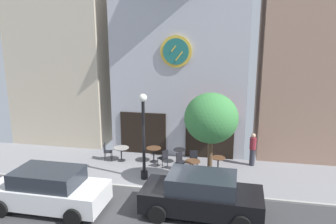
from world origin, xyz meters
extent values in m
cube|color=gray|center=(0.00, 2.14, -0.03)|extent=(26.01, 4.28, 0.05)
cube|color=#A8A5A0|center=(0.00, 0.02, 0.04)|extent=(26.01, 0.12, 0.08)
cube|color=#B2B2BC|center=(0.43, 5.76, 4.69)|extent=(7.28, 2.96, 9.38)
cylinder|color=gold|center=(0.43, 4.22, 5.59)|extent=(1.62, 0.10, 1.62)
cylinder|color=#1E6660|center=(0.43, 4.16, 5.59)|extent=(1.33, 0.04, 1.33)
cube|color=gold|center=(0.32, 4.12, 5.74)|extent=(0.27, 0.03, 0.32)
cube|color=gold|center=(0.61, 4.12, 5.37)|extent=(0.40, 0.03, 0.48)
cube|color=black|center=(-1.39, 4.24, 1.15)|extent=(2.55, 0.10, 2.30)
cube|color=black|center=(2.25, 4.24, 1.15)|extent=(2.55, 0.10, 2.30)
cube|color=#B23333|center=(2.47, 3.93, 2.45)|extent=(2.33, 0.90, 0.12)
cube|color=beige|center=(-6.78, 5.96, 7.79)|extent=(5.71, 3.36, 15.59)
cube|color=#9E7A66|center=(7.75, 6.15, 5.91)|extent=(6.05, 3.74, 11.81)
cylinder|color=black|center=(-0.45, 1.01, 0.18)|extent=(0.32, 0.32, 0.36)
cylinder|color=black|center=(-0.45, 1.01, 1.79)|extent=(0.14, 0.14, 3.57)
sphere|color=white|center=(-0.45, 1.01, 3.75)|extent=(0.36, 0.36, 0.36)
cylinder|color=brown|center=(2.52, 0.60, 1.17)|extent=(0.20, 0.20, 2.33)
ellipsoid|color=#3D8442|center=(2.52, 0.60, 3.10)|extent=(2.19, 1.97, 2.08)
cylinder|color=black|center=(-2.20, 2.88, 0.35)|extent=(0.07, 0.07, 0.71)
cylinder|color=black|center=(-2.20, 2.88, 0.01)|extent=(0.40, 0.40, 0.03)
cylinder|color=gray|center=(-2.20, 2.88, 0.71)|extent=(0.80, 0.80, 0.03)
cylinder|color=black|center=(-0.50, 3.06, 0.37)|extent=(0.07, 0.07, 0.75)
cylinder|color=black|center=(-0.50, 3.06, 0.01)|extent=(0.40, 0.40, 0.03)
cylinder|color=brown|center=(-0.50, 3.06, 0.75)|extent=(0.76, 0.76, 0.03)
cylinder|color=black|center=(0.81, 3.16, 0.36)|extent=(0.07, 0.07, 0.73)
cylinder|color=black|center=(0.81, 3.16, 0.01)|extent=(0.40, 0.40, 0.03)
cylinder|color=black|center=(0.81, 3.16, 0.73)|extent=(0.61, 0.61, 0.03)
cylinder|color=black|center=(1.67, 1.78, 0.35)|extent=(0.07, 0.07, 0.70)
cylinder|color=black|center=(1.67, 1.78, 0.01)|extent=(0.40, 0.40, 0.03)
cylinder|color=brown|center=(1.67, 1.78, 0.70)|extent=(0.71, 0.71, 0.03)
cylinder|color=black|center=(2.81, 2.34, 0.37)|extent=(0.07, 0.07, 0.75)
cylinder|color=black|center=(2.81, 2.34, 0.01)|extent=(0.40, 0.40, 0.03)
cylinder|color=brown|center=(2.81, 2.34, 0.75)|extent=(0.67, 0.67, 0.03)
cube|color=black|center=(1.43, 1.06, 0.45)|extent=(0.54, 0.54, 0.04)
cube|color=black|center=(1.35, 0.90, 0.68)|extent=(0.35, 0.21, 0.45)
cylinder|color=black|center=(1.66, 1.13, 0.23)|extent=(0.03, 0.03, 0.45)
cylinder|color=black|center=(1.36, 1.29, 0.23)|extent=(0.03, 0.03, 0.45)
cylinder|color=black|center=(1.50, 0.83, 0.23)|extent=(0.03, 0.03, 0.45)
cylinder|color=black|center=(1.20, 0.99, 0.23)|extent=(0.03, 0.03, 0.45)
cube|color=black|center=(1.09, 2.20, 0.45)|extent=(0.56, 0.56, 0.04)
cube|color=black|center=(0.95, 2.32, 0.68)|extent=(0.27, 0.32, 0.45)
cylinder|color=black|center=(1.11, 1.96, 0.23)|extent=(0.03, 0.03, 0.45)
cylinder|color=black|center=(1.33, 2.23, 0.23)|extent=(0.03, 0.03, 0.45)
cylinder|color=black|center=(0.85, 2.18, 0.23)|extent=(0.03, 0.03, 0.45)
cylinder|color=black|center=(1.07, 2.44, 0.23)|extent=(0.03, 0.03, 0.45)
cube|color=black|center=(1.65, 2.49, 0.45)|extent=(0.48, 0.48, 0.04)
cube|color=black|center=(1.61, 2.67, 0.68)|extent=(0.38, 0.13, 0.45)
cylinder|color=black|center=(1.52, 2.29, 0.23)|extent=(0.03, 0.03, 0.45)
cylinder|color=black|center=(1.85, 2.37, 0.23)|extent=(0.03, 0.03, 0.45)
cylinder|color=black|center=(1.44, 2.62, 0.23)|extent=(0.03, 0.03, 0.45)
cylinder|color=black|center=(1.77, 2.70, 0.23)|extent=(0.03, 0.03, 0.45)
cube|color=black|center=(0.08, 2.53, 0.45)|extent=(0.55, 0.55, 0.04)
cube|color=black|center=(0.23, 2.43, 0.68)|extent=(0.24, 0.34, 0.45)
cylinder|color=black|center=(0.03, 2.76, 0.23)|extent=(0.03, 0.03, 0.45)
cylinder|color=black|center=(-0.16, 2.48, 0.23)|extent=(0.03, 0.03, 0.45)
cylinder|color=black|center=(0.31, 2.58, 0.23)|extent=(0.03, 0.03, 0.45)
cylinder|color=black|center=(0.13, 2.29, 0.23)|extent=(0.03, 0.03, 0.45)
cube|color=black|center=(-2.92, 2.87, 0.45)|extent=(0.48, 0.48, 0.04)
cube|color=black|center=(-3.10, 2.83, 0.68)|extent=(0.12, 0.38, 0.45)
cylinder|color=black|center=(-2.72, 2.75, 0.23)|extent=(0.03, 0.03, 0.45)
cylinder|color=black|center=(-2.79, 3.08, 0.23)|extent=(0.03, 0.03, 0.45)
cylinder|color=black|center=(-3.05, 2.67, 0.23)|extent=(0.03, 0.03, 0.45)
cylinder|color=black|center=(-3.12, 3.00, 0.23)|extent=(0.03, 0.03, 0.45)
cylinder|color=#2D2D38|center=(4.45, 3.59, 0.42)|extent=(0.36, 0.36, 0.85)
cylinder|color=maroon|center=(4.45, 3.59, 1.15)|extent=(0.45, 0.45, 0.60)
sphere|color=tan|center=(4.45, 3.59, 1.56)|extent=(0.22, 0.22, 0.22)
cube|color=white|center=(-3.24, -2.18, 0.60)|extent=(4.31, 1.83, 0.75)
cube|color=#262B33|center=(-3.24, -2.18, 1.25)|extent=(2.42, 1.60, 0.60)
cylinder|color=black|center=(-1.82, -3.09, 0.32)|extent=(0.64, 0.22, 0.64)
cylinder|color=black|center=(-1.81, -1.29, 0.32)|extent=(0.64, 0.22, 0.64)
cylinder|color=black|center=(-4.66, -3.08, 0.32)|extent=(0.64, 0.22, 0.64)
cylinder|color=black|center=(-4.65, -1.28, 0.32)|extent=(0.64, 0.22, 0.64)
cube|color=black|center=(2.39, -1.49, 0.60)|extent=(4.36, 1.94, 0.75)
cube|color=#262B33|center=(2.39, -1.49, 1.25)|extent=(2.46, 1.66, 0.60)
cylinder|color=black|center=(3.84, -0.64, 0.32)|extent=(0.65, 0.24, 0.64)
cylinder|color=black|center=(0.95, -2.35, 0.32)|extent=(0.65, 0.24, 0.64)
cylinder|color=black|center=(1.00, -0.55, 0.32)|extent=(0.65, 0.24, 0.64)
camera|label=1|loc=(3.27, -12.06, 6.28)|focal=34.22mm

